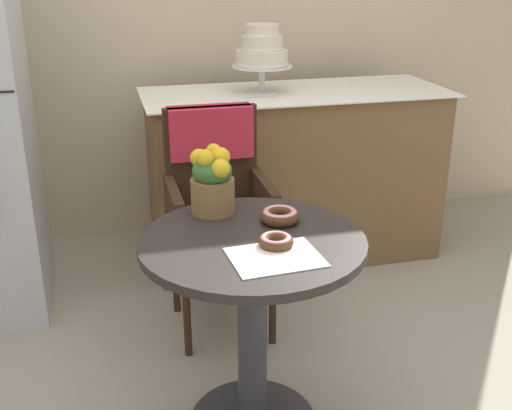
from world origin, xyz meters
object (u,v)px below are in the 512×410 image
donut_mid (280,215)px  cafe_table (252,297)px  donut_front (276,241)px  flower_vase (212,180)px  wicker_chair (215,184)px  tiered_cake_stand (262,52)px

donut_mid → cafe_table: bearing=-138.7°
cafe_table → donut_front: size_ratio=6.63×
donut_mid → flower_vase: flower_vase is taller
cafe_table → donut_mid: bearing=41.3°
wicker_chair → flower_vase: (-0.10, -0.50, 0.19)m
donut_front → donut_mid: bearing=70.4°
donut_front → donut_mid: 0.19m
flower_vase → tiered_cake_stand: (0.45, 1.05, 0.27)m
flower_vase → tiered_cake_stand: tiered_cake_stand is taller
wicker_chair → cafe_table: bearing=-92.5°
wicker_chair → donut_front: bearing=-88.4°
donut_front → cafe_table: bearing=127.0°
wicker_chair → tiered_cake_stand: (0.35, 0.56, 0.46)m
donut_mid → donut_front: bearing=-109.6°
flower_vase → tiered_cake_stand: 1.18m
donut_mid → tiered_cake_stand: size_ratio=0.39×
donut_mid → tiered_cake_stand: tiered_cake_stand is taller
cafe_table → donut_mid: (0.12, 0.11, 0.24)m
cafe_table → donut_front: (0.06, -0.07, 0.23)m
cafe_table → wicker_chair: bearing=88.4°
donut_mid → flower_vase: 0.26m
cafe_table → flower_vase: 0.42m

